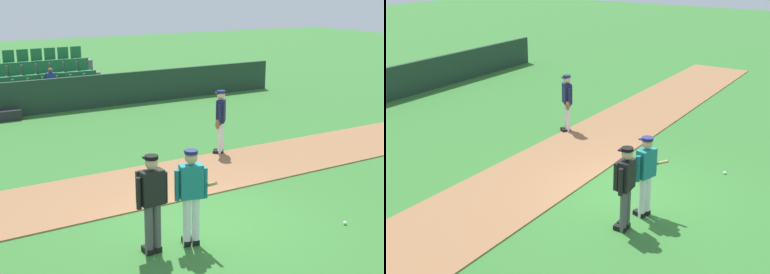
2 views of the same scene
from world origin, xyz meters
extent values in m
plane|color=#33702D|center=(0.00, 0.00, 0.00)|extent=(80.00, 80.00, 0.00)
cube|color=#936642|center=(0.00, 2.35, 0.01)|extent=(28.00, 2.55, 0.03)
cube|color=#1E3828|center=(0.00, 10.88, 0.62)|extent=(20.00, 0.16, 1.25)
cube|color=slate|center=(0.00, 12.76, 0.15)|extent=(5.55, 2.95, 0.30)
cube|color=slate|center=(0.00, 11.91, 0.50)|extent=(5.45, 0.85, 0.40)
cube|color=#1E6B38|center=(-1.10, 11.81, 0.75)|extent=(0.44, 0.40, 0.08)
cube|color=#1E6B38|center=(-1.10, 12.03, 1.00)|extent=(0.44, 0.08, 0.50)
cube|color=#1E6B38|center=(-0.55, 11.81, 0.75)|extent=(0.44, 0.40, 0.08)
cube|color=#1E6B38|center=(-0.55, 12.03, 1.00)|extent=(0.44, 0.08, 0.50)
cube|color=#1E6B38|center=(0.00, 11.81, 0.75)|extent=(0.44, 0.40, 0.08)
cube|color=#1E6B38|center=(0.00, 12.03, 1.00)|extent=(0.44, 0.08, 0.50)
cube|color=#1E6B38|center=(0.55, 11.81, 0.75)|extent=(0.44, 0.40, 0.08)
cube|color=#1E6B38|center=(0.55, 12.03, 1.00)|extent=(0.44, 0.08, 0.50)
cube|color=#263F99|center=(0.55, 11.86, 1.05)|extent=(0.32, 0.22, 0.52)
sphere|color=brown|center=(0.55, 11.86, 1.40)|extent=(0.20, 0.20, 0.20)
cube|color=#1E6B38|center=(1.10, 11.81, 0.75)|extent=(0.44, 0.40, 0.08)
cube|color=#1E6B38|center=(1.10, 12.03, 1.00)|extent=(0.44, 0.08, 0.50)
cube|color=#1E6B38|center=(1.65, 11.81, 0.75)|extent=(0.44, 0.40, 0.08)
cube|color=#1E6B38|center=(1.65, 12.03, 1.00)|extent=(0.44, 0.08, 0.50)
cube|color=#1E6B38|center=(2.20, 11.81, 0.75)|extent=(0.44, 0.40, 0.08)
cube|color=#1E6B38|center=(2.20, 12.03, 1.00)|extent=(0.44, 0.08, 0.50)
cube|color=slate|center=(0.00, 12.76, 0.90)|extent=(5.45, 0.85, 0.40)
cube|color=#1E6B38|center=(-1.10, 12.66, 1.15)|extent=(0.44, 0.40, 0.08)
cube|color=#1E6B38|center=(-0.55, 12.66, 1.15)|extent=(0.44, 0.40, 0.08)
cube|color=#1E6B38|center=(-0.55, 12.88, 1.40)|extent=(0.44, 0.08, 0.50)
cube|color=#1E6B38|center=(0.00, 12.66, 1.15)|extent=(0.44, 0.40, 0.08)
cube|color=#1E6B38|center=(0.00, 12.88, 1.40)|extent=(0.44, 0.08, 0.50)
cube|color=#1E6B38|center=(0.55, 12.66, 1.15)|extent=(0.44, 0.40, 0.08)
cube|color=#1E6B38|center=(0.55, 12.88, 1.40)|extent=(0.44, 0.08, 0.50)
cube|color=#1E6B38|center=(1.10, 12.66, 1.15)|extent=(0.44, 0.40, 0.08)
cube|color=#1E6B38|center=(1.10, 12.88, 1.40)|extent=(0.44, 0.08, 0.50)
cube|color=#1E6B38|center=(1.65, 12.66, 1.15)|extent=(0.44, 0.40, 0.08)
cube|color=#1E6B38|center=(1.65, 12.88, 1.40)|extent=(0.44, 0.08, 0.50)
cube|color=#1E6B38|center=(2.20, 12.66, 1.15)|extent=(0.44, 0.40, 0.08)
cube|color=#1E6B38|center=(2.20, 12.88, 1.40)|extent=(0.44, 0.08, 0.50)
cube|color=slate|center=(0.00, 13.61, 1.30)|extent=(5.45, 0.85, 0.40)
cube|color=#1E6B38|center=(-0.55, 13.51, 1.55)|extent=(0.44, 0.40, 0.08)
cube|color=#1E6B38|center=(-0.55, 13.73, 1.80)|extent=(0.44, 0.08, 0.50)
cube|color=#1E6B38|center=(0.00, 13.51, 1.55)|extent=(0.44, 0.40, 0.08)
cube|color=#1E6B38|center=(0.00, 13.73, 1.80)|extent=(0.44, 0.08, 0.50)
cube|color=#1E6B38|center=(0.55, 13.51, 1.55)|extent=(0.44, 0.40, 0.08)
cube|color=#1E6B38|center=(0.55, 13.73, 1.80)|extent=(0.44, 0.08, 0.50)
cube|color=#1E6B38|center=(1.10, 13.51, 1.55)|extent=(0.44, 0.40, 0.08)
cube|color=#1E6B38|center=(1.10, 13.73, 1.80)|extent=(0.44, 0.08, 0.50)
cube|color=#1E6B38|center=(1.65, 13.51, 1.55)|extent=(0.44, 0.40, 0.08)
cube|color=#1E6B38|center=(1.65, 13.73, 1.80)|extent=(0.44, 0.08, 0.50)
cube|color=#1E6B38|center=(2.20, 13.51, 1.55)|extent=(0.44, 0.40, 0.08)
cube|color=#1E6B38|center=(2.20, 13.73, 1.80)|extent=(0.44, 0.08, 0.50)
cylinder|color=white|center=(-0.78, -0.72, 0.45)|extent=(0.14, 0.14, 0.90)
cylinder|color=white|center=(-0.63, -0.76, 0.45)|extent=(0.14, 0.14, 0.90)
cube|color=black|center=(-0.77, -0.66, 0.05)|extent=(0.19, 0.28, 0.10)
cube|color=black|center=(-0.61, -0.71, 0.05)|extent=(0.19, 0.28, 0.10)
cube|color=#197075|center=(-0.70, -0.74, 1.20)|extent=(0.44, 0.32, 0.60)
cylinder|color=#197075|center=(-0.95, -0.68, 1.15)|extent=(0.09, 0.09, 0.55)
cylinder|color=#197075|center=(-0.46, -0.81, 1.15)|extent=(0.09, 0.09, 0.55)
sphere|color=tan|center=(-0.70, -0.74, 1.63)|extent=(0.22, 0.22, 0.22)
cylinder|color=#191E4C|center=(-0.70, -0.74, 1.73)|extent=(0.23, 0.23, 0.06)
cube|color=#191E4C|center=(-0.68, -0.65, 1.70)|extent=(0.21, 0.16, 0.02)
cylinder|color=tan|center=(-0.44, -0.71, 1.05)|extent=(0.08, 0.80, 0.41)
cylinder|color=#4C4C4C|center=(-1.50, -0.67, 0.45)|extent=(0.14, 0.14, 0.90)
cylinder|color=#4C4C4C|center=(-1.34, -0.66, 0.45)|extent=(0.14, 0.14, 0.90)
cube|color=black|center=(-1.50, -0.61, 0.05)|extent=(0.13, 0.26, 0.10)
cube|color=black|center=(-1.34, -0.60, 0.05)|extent=(0.13, 0.26, 0.10)
cube|color=black|center=(-1.42, -0.66, 1.20)|extent=(0.41, 0.24, 0.60)
cylinder|color=black|center=(-1.67, -0.68, 1.15)|extent=(0.09, 0.09, 0.55)
cylinder|color=black|center=(-1.17, -0.65, 1.15)|extent=(0.09, 0.09, 0.55)
sphere|color=tan|center=(-1.42, -0.66, 1.63)|extent=(0.22, 0.22, 0.22)
cylinder|color=black|center=(-1.42, -0.66, 1.73)|extent=(0.23, 0.23, 0.06)
cube|color=black|center=(-1.42, -0.56, 1.70)|extent=(0.18, 0.13, 0.02)
cube|color=black|center=(-1.42, -0.53, 1.20)|extent=(0.44, 0.10, 0.56)
cylinder|color=white|center=(2.70, 3.48, 0.45)|extent=(0.14, 0.14, 0.90)
cylinder|color=white|center=(2.80, 3.60, 0.45)|extent=(0.14, 0.14, 0.90)
cube|color=black|center=(2.65, 3.52, 0.05)|extent=(0.28, 0.26, 0.10)
cube|color=black|center=(2.76, 3.64, 0.05)|extent=(0.28, 0.26, 0.10)
cube|color=#191E47|center=(2.75, 3.54, 1.20)|extent=(0.43, 0.45, 0.60)
cylinder|color=#191E47|center=(2.59, 3.35, 1.15)|extent=(0.09, 0.09, 0.55)
cylinder|color=#191E47|center=(2.92, 3.73, 1.15)|extent=(0.09, 0.09, 0.55)
sphere|color=beige|center=(2.75, 3.54, 1.63)|extent=(0.22, 0.22, 0.22)
cylinder|color=#191E4C|center=(2.75, 3.54, 1.73)|extent=(0.23, 0.23, 0.06)
cube|color=#191E4C|center=(2.68, 3.61, 1.70)|extent=(0.21, 0.21, 0.02)
ellipsoid|color=brown|center=(2.54, 3.37, 0.90)|extent=(0.22, 0.23, 0.28)
sphere|color=white|center=(2.28, -1.53, 0.04)|extent=(0.07, 0.07, 0.07)
cube|color=#232328|center=(-1.44, 10.43, 0.18)|extent=(0.90, 0.36, 0.36)
camera|label=1|loc=(-5.10, -8.19, 4.40)|focal=50.14mm
camera|label=2|loc=(-9.21, -4.61, 5.23)|focal=46.66mm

